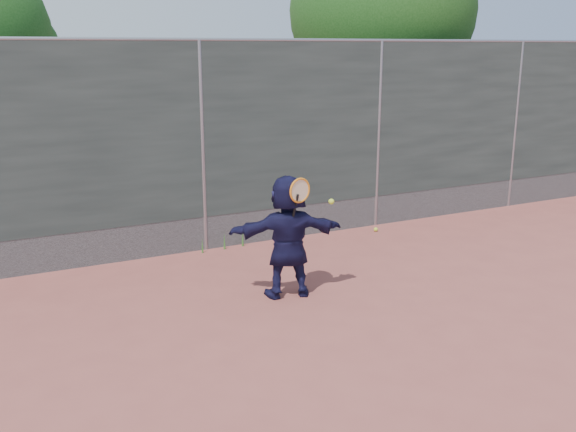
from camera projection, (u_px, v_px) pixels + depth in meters
name	position (u px, v px, depth m)	size (l,w,h in m)	color
ground	(322.00, 344.00, 6.47)	(80.00, 80.00, 0.00)	#9E4C42
player	(288.00, 236.00, 7.56)	(1.37, 0.44, 1.48)	#151438
ball_ground	(376.00, 229.00, 10.40)	(0.07, 0.07, 0.07)	#CBE031
fence	(202.00, 143.00, 9.10)	(20.00, 0.06, 3.03)	#38423D
swing_action	(303.00, 193.00, 7.29)	(0.60, 0.13, 0.51)	orange
tree_right	(388.00, 16.00, 12.57)	(3.78, 3.60, 5.39)	#382314
weed_clump	(227.00, 240.00, 9.49)	(0.68, 0.07, 0.30)	#387226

